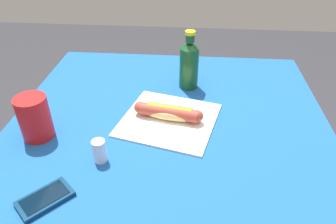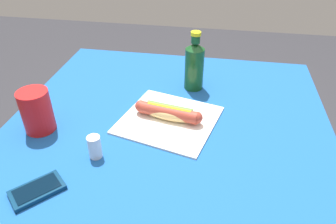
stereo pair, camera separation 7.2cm
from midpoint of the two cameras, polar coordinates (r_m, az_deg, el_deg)
The scene contains 7 objects.
dining_table at distance 1.10m, azimuth 2.03°, elevation -7.44°, with size 1.00×0.99×0.76m.
paper_wrapper at distance 1.01m, azimuth 2.04°, elevation -1.31°, with size 0.28×0.27×0.01m, color white.
hot_dog at distance 1.00m, azimuth 2.09°, elevation -0.03°, with size 0.22×0.08×0.05m.
cell_phone at distance 0.83m, azimuth -19.98°, elevation -13.04°, with size 0.13×0.14×0.01m.
soda_bottle at distance 1.15m, azimuth 6.53°, elevation 8.33°, with size 0.07×0.07×0.21m.
drinking_cup at distance 1.00m, azimuth -20.49°, elevation 0.11°, with size 0.09×0.09×0.13m, color red.
salt_shaker at distance 0.88m, azimuth -10.64°, elevation -6.20°, with size 0.04×0.04×0.07m, color silver.
Camera 2 is at (0.14, -0.81, 1.35)m, focal length 34.19 mm.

